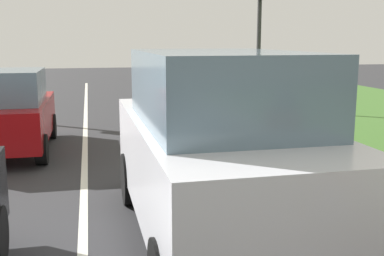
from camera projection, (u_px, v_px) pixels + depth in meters
name	position (u px, v px, depth m)	size (l,w,h in m)	color
ground_plane	(116.00, 146.00, 10.71)	(60.00, 60.00, 0.00)	#2D2D30
lane_line_center	(85.00, 148.00, 10.57)	(0.12, 32.00, 0.01)	silver
lane_line_right_edge	(265.00, 139.00, 11.47)	(0.12, 32.00, 0.01)	silver
curb_right	(284.00, 136.00, 11.56)	(0.24, 48.00, 0.12)	#9E9B93
car_suv_ahead	(217.00, 148.00, 5.47)	(2.01, 4.52, 2.28)	silver
car_hatchback_far	(8.00, 112.00, 9.99)	(1.73, 3.70, 1.78)	maroon
traffic_light_near_right	(261.00, 13.00, 15.19)	(0.32, 0.50, 4.67)	#2D2D2D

